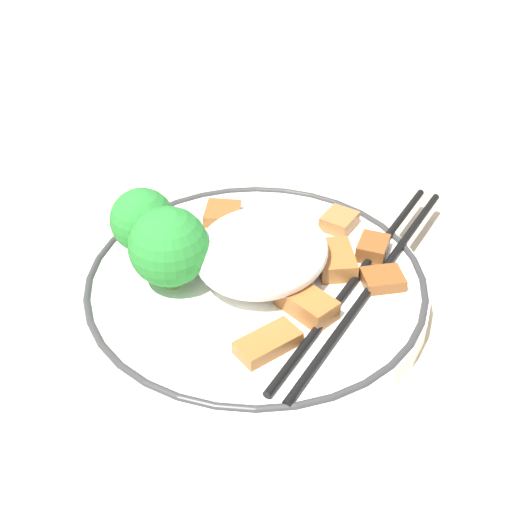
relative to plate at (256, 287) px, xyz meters
name	(u,v)px	position (x,y,z in m)	size (l,w,h in m)	color
ground_plane	(256,299)	(0.00, 0.00, -0.01)	(3.00, 3.00, 0.00)	#C6B28E
plate	(256,287)	(0.00, 0.00, 0.00)	(0.23, 0.23, 0.02)	white
rice_mound	(267,255)	(0.00, -0.01, 0.03)	(0.08, 0.09, 0.04)	white
broccoli_back_left	(143,221)	(0.07, 0.04, 0.04)	(0.04, 0.04, 0.05)	#72AD4C
broccoli_back_center	(169,247)	(0.04, 0.04, 0.04)	(0.05, 0.05, 0.06)	#72AD4C
meat_near_front	(383,279)	(-0.06, -0.06, 0.01)	(0.03, 0.03, 0.01)	brown
meat_near_left	(268,343)	(-0.05, 0.04, 0.01)	(0.03, 0.04, 0.01)	#995B28
meat_near_right	(373,248)	(-0.04, -0.08, 0.01)	(0.03, 0.03, 0.01)	brown
meat_near_back	(308,303)	(-0.05, 0.00, 0.01)	(0.04, 0.02, 0.01)	#995B28
meat_on_rice_edge	(335,260)	(-0.03, -0.05, 0.01)	(0.04, 0.04, 0.01)	#995B28
meat_mid_left	(343,223)	(0.00, -0.09, 0.01)	(0.03, 0.03, 0.01)	#9E6633
meat_mid_right	(259,246)	(0.02, -0.02, 0.01)	(0.04, 0.03, 0.01)	#995B28
meat_far_scatter	(223,214)	(0.07, -0.03, 0.01)	(0.04, 0.04, 0.01)	brown
chopsticks	(365,279)	(-0.05, -0.05, 0.01)	(0.08, 0.24, 0.01)	black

